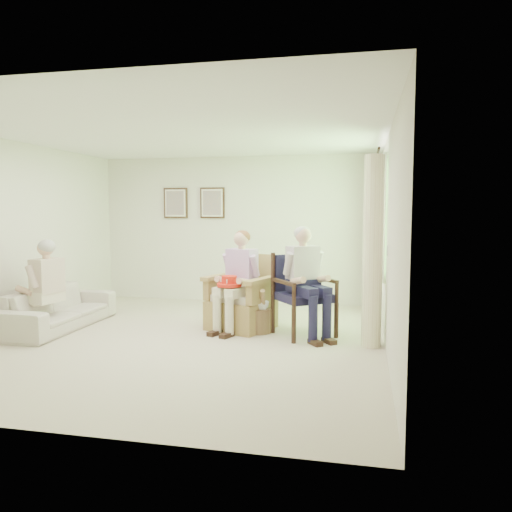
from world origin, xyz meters
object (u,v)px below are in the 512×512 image
wicker_armchair (242,305)px  person_wicker (239,274)px  wood_armchair (305,291)px  hatbox (257,314)px  person_dark (304,273)px  red_hat (229,282)px  person_sofa (43,282)px  sofa (58,308)px

wicker_armchair → person_wicker: person_wicker is taller
wood_armchair → hatbox: 0.73m
wood_armchair → hatbox: size_ratio=1.70×
person_dark → red_hat: bearing=144.6°
person_wicker → person_sofa: size_ratio=1.09×
wicker_armchair → hatbox: wicker_armchair is taller
wood_armchair → person_sofa: bearing=155.3°
red_hat → wicker_armchair: bearing=74.3°
person_wicker → red_hat: person_wicker is taller
sofa → person_sofa: (-0.00, -0.31, 0.41)m
person_dark → sofa: bearing=147.3°
person_sofa → red_hat: 2.48m
person_wicker → person_sofa: bearing=-143.6°
wood_armchair → wicker_armchair: bearing=135.1°
wicker_armchair → hatbox: (0.26, -0.17, -0.09)m
red_hat → person_wicker: bearing=64.3°
person_dark → hatbox: (-0.64, 0.14, -0.60)m
hatbox → person_wicker: bearing=172.7°
sofa → hatbox: bearing=-82.4°
wood_armchair → person_sofa: (-3.42, -0.72, 0.12)m
sofa → person_dark: 3.47m
person_wicker → red_hat: 0.23m
hatbox → sofa: bearing=-172.4°
wicker_armchair → person_sofa: 2.68m
wicker_armchair → person_dark: bearing=1.8°
wood_armchair → hatbox: (-0.64, -0.04, -0.34)m
wicker_armchair → person_sofa: (-2.52, -0.85, 0.37)m
sofa → hatbox: size_ratio=3.10×
person_sofa → hatbox: (2.77, 0.68, -0.45)m
person_wicker → hatbox: bearing=13.3°
person_wicker → sofa: bearing=-150.4°
wicker_armchair → hatbox: 0.32m
sofa → person_wicker: 2.60m
wood_armchair → sofa: wood_armchair is taller
wicker_armchair → wood_armchair: 0.94m
person_dark → red_hat: person_dark is taller
sofa → hatbox: (2.77, 0.37, -0.04)m
red_hat → hatbox: (0.35, 0.16, -0.45)m
sofa → person_sofa: size_ratio=1.56×
wood_armchair → person_wicker: person_wicker is taller
sofa → red_hat: size_ratio=5.86×
person_wicker → hatbox: person_wicker is taller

